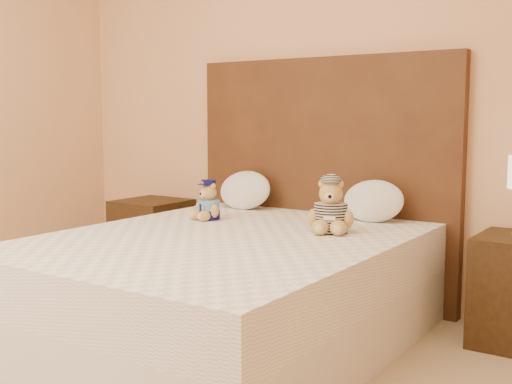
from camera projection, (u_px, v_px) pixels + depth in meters
bed at (226, 290)px, 3.22m from camera, size 1.60×2.00×0.55m
headboard at (322, 179)px, 4.00m from camera, size 1.75×0.08×1.50m
nightstand_left at (152, 238)px, 4.57m from camera, size 0.45×0.45×0.55m
teddy_police at (208, 200)px, 3.68m from camera, size 0.23×0.22×0.23m
teddy_prisoner at (331, 206)px, 3.27m from camera, size 0.32×0.31×0.28m
pillow_left at (245, 188)px, 4.11m from camera, size 0.37×0.24×0.26m
pillow_right at (373, 199)px, 3.62m from camera, size 0.36×0.23×0.25m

